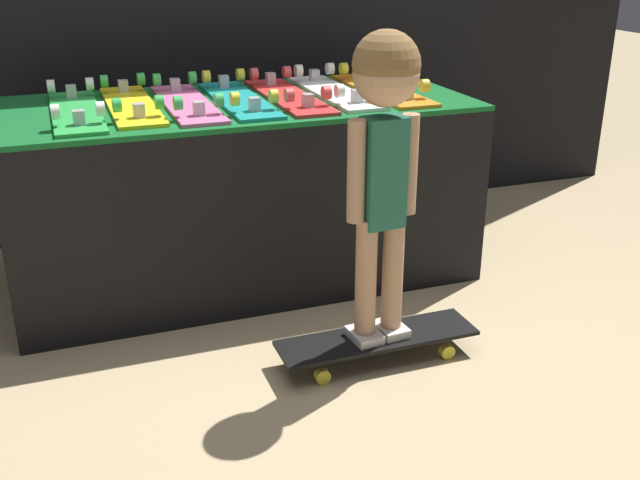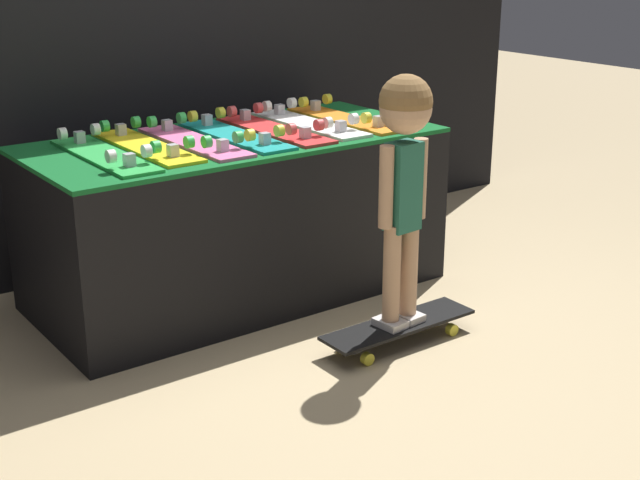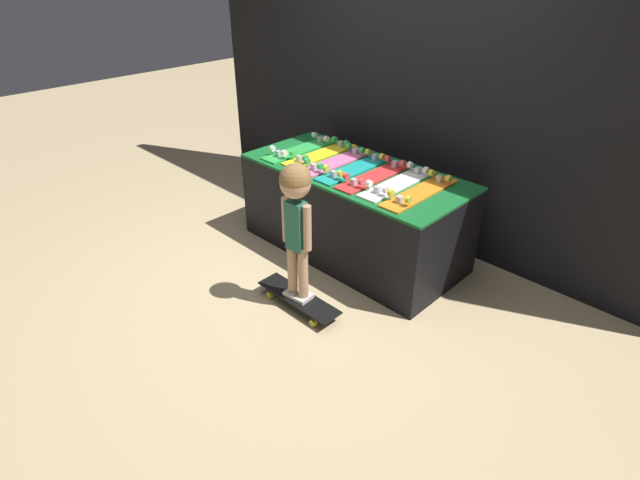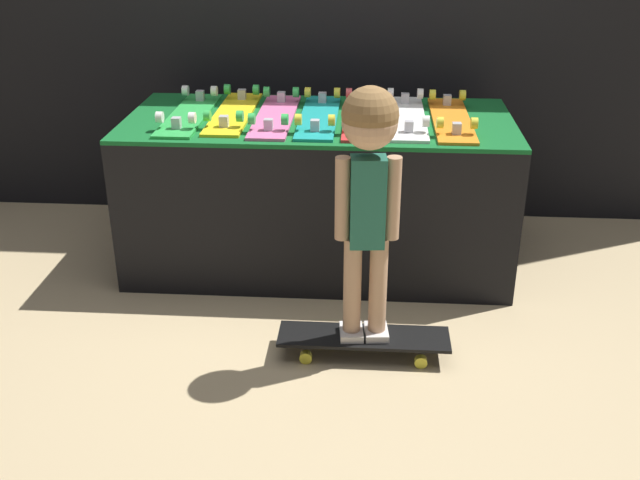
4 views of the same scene
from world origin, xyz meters
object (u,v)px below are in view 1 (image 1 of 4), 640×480
object	(u,v)px
skateboard_orange_on_rack	(381,88)
skateboard_on_floor	(377,340)
skateboard_green_on_rack	(75,109)
skateboard_pink_on_rack	(187,101)
skateboard_teal_on_rack	(238,97)
child	(384,132)
skateboard_white_on_rack	(334,90)
skateboard_red_on_rack	(288,94)
skateboard_yellow_on_rack	(131,103)

from	to	relation	value
skateboard_orange_on_rack	skateboard_on_floor	size ratio (longest dim) A/B	1.08
skateboard_green_on_rack	skateboard_pink_on_rack	size ratio (longest dim) A/B	1.00
skateboard_green_on_rack	skateboard_teal_on_rack	bearing A→B (deg)	0.47
skateboard_teal_on_rack	skateboard_orange_on_rack	bearing A→B (deg)	-0.41
child	skateboard_on_floor	bearing A→B (deg)	85.02
skateboard_white_on_rack	child	distance (m)	0.91
skateboard_pink_on_rack	skateboard_teal_on_rack	xyz separation A→B (m)	(0.21, 0.00, 0.00)
skateboard_green_on_rack	skateboard_red_on_rack	bearing A→B (deg)	0.12
skateboard_white_on_rack	child	world-z (taller)	child
skateboard_yellow_on_rack	skateboard_teal_on_rack	bearing A→B (deg)	-4.96
skateboard_teal_on_rack	child	world-z (taller)	child
child	skateboard_orange_on_rack	bearing A→B (deg)	61.13
skateboard_orange_on_rack	skateboard_pink_on_rack	bearing A→B (deg)	179.87
skateboard_green_on_rack	skateboard_yellow_on_rack	size ratio (longest dim) A/B	1.00
skateboard_teal_on_rack	skateboard_on_floor	bearing A→B (deg)	-74.19
skateboard_teal_on_rack	skateboard_red_on_rack	size ratio (longest dim) A/B	1.00
skateboard_on_floor	child	xyz separation A→B (m)	(0.00, -0.00, 0.75)
skateboard_pink_on_rack	skateboard_orange_on_rack	size ratio (longest dim) A/B	1.00
skateboard_red_on_rack	skateboard_orange_on_rack	size ratio (longest dim) A/B	1.00
skateboard_white_on_rack	child	xyz separation A→B (m)	(-0.18, -0.90, 0.04)
skateboard_white_on_rack	skateboard_on_floor	size ratio (longest dim) A/B	1.08
skateboard_orange_on_rack	skateboard_on_floor	bearing A→B (deg)	-113.89
skateboard_green_on_rack	skateboard_white_on_rack	distance (m)	1.07
skateboard_teal_on_rack	skateboard_white_on_rack	size ratio (longest dim) A/B	1.00
skateboard_yellow_on_rack	skateboard_white_on_rack	distance (m)	0.85
skateboard_white_on_rack	child	bearing A→B (deg)	-101.12
child	skateboard_pink_on_rack	bearing A→B (deg)	112.76
skateboard_pink_on_rack	skateboard_orange_on_rack	bearing A→B (deg)	-0.13
skateboard_pink_on_rack	skateboard_red_on_rack	world-z (taller)	same
skateboard_teal_on_rack	skateboard_white_on_rack	world-z (taller)	same
skateboard_red_on_rack	skateboard_orange_on_rack	distance (m)	0.43
skateboard_red_on_rack	skateboard_white_on_rack	size ratio (longest dim) A/B	1.00
skateboard_orange_on_rack	skateboard_on_floor	world-z (taller)	skateboard_orange_on_rack
skateboard_pink_on_rack	skateboard_green_on_rack	bearing A→B (deg)	-179.65
skateboard_white_on_rack	child	size ratio (longest dim) A/B	0.74
skateboard_teal_on_rack	skateboard_on_floor	xyz separation A→B (m)	(0.25, -0.88, -0.71)
skateboard_pink_on_rack	skateboard_teal_on_rack	distance (m)	0.21
skateboard_green_on_rack	skateboard_white_on_rack	bearing A→B (deg)	0.96
skateboard_yellow_on_rack	skateboard_on_floor	xyz separation A→B (m)	(0.68, -0.92, -0.71)
skateboard_on_floor	skateboard_orange_on_rack	bearing A→B (deg)	66.11
skateboard_green_on_rack	skateboard_yellow_on_rack	xyz separation A→B (m)	(0.21, 0.04, 0.00)
skateboard_on_floor	skateboard_green_on_rack	bearing A→B (deg)	135.36
skateboard_yellow_on_rack	child	world-z (taller)	child
skateboard_on_floor	skateboard_white_on_rack	bearing A→B (deg)	78.88
skateboard_yellow_on_rack	skateboard_red_on_rack	xyz separation A→B (m)	(0.64, -0.04, 0.00)
child	skateboard_teal_on_rack	bearing A→B (deg)	100.82
skateboard_white_on_rack	skateboard_orange_on_rack	world-z (taller)	same
skateboard_pink_on_rack	skateboard_red_on_rack	distance (m)	0.43
skateboard_yellow_on_rack	skateboard_green_on_rack	bearing A→B (deg)	-168.79
skateboard_teal_on_rack	skateboard_pink_on_rack	bearing A→B (deg)	-179.29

